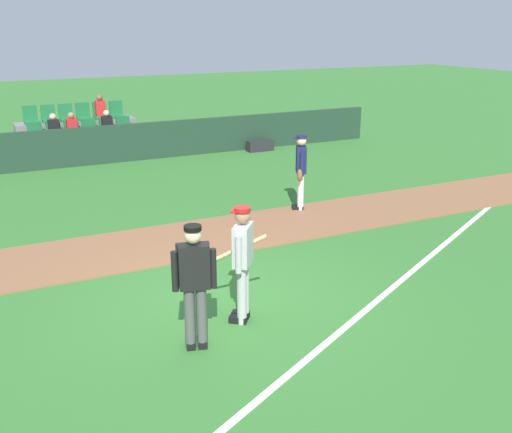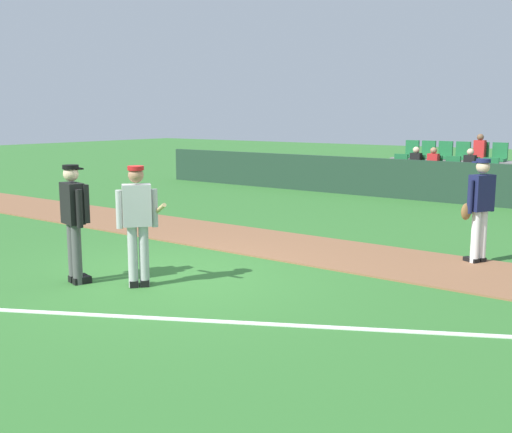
% 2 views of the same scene
% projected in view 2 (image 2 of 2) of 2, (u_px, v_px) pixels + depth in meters
% --- Properties ---
extents(ground_plane, '(80.00, 80.00, 0.00)m').
position_uv_depth(ground_plane, '(167.00, 278.00, 9.41)').
color(ground_plane, '#33702D').
extents(infield_dirt_path, '(28.00, 2.16, 0.03)m').
position_uv_depth(infield_dirt_path, '(279.00, 244.00, 11.76)').
color(infield_dirt_path, brown).
rests_on(infield_dirt_path, ground).
extents(foul_line_chalk, '(10.65, 5.71, 0.01)m').
position_uv_depth(foul_line_chalk, '(319.00, 327.00, 7.24)').
color(foul_line_chalk, white).
rests_on(foul_line_chalk, ground).
extents(dugout_fence, '(20.00, 0.16, 1.17)m').
position_uv_depth(dugout_fence, '(429.00, 181.00, 17.66)').
color(dugout_fence, '#1E3828').
rests_on(dugout_fence, ground).
extents(stadium_bleachers, '(3.90, 2.10, 1.90)m').
position_uv_depth(stadium_bleachers, '(447.00, 180.00, 18.81)').
color(stadium_bleachers, slate).
rests_on(stadium_bleachers, ground).
extents(batter_grey_jersey, '(0.76, 0.67, 1.76)m').
position_uv_depth(batter_grey_jersey, '(138.00, 221.00, 8.79)').
color(batter_grey_jersey, '#B2B2B2').
rests_on(batter_grey_jersey, ground).
extents(umpire_home_plate, '(0.57, 0.38, 1.76)m').
position_uv_depth(umpire_home_plate, '(74.00, 217.00, 8.98)').
color(umpire_home_plate, '#4C4C4C').
rests_on(umpire_home_plate, ground).
extents(runner_navy_jersey, '(0.44, 0.61, 1.76)m').
position_uv_depth(runner_navy_jersey, '(480.00, 207.00, 10.16)').
color(runner_navy_jersey, white).
rests_on(runner_navy_jersey, ground).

